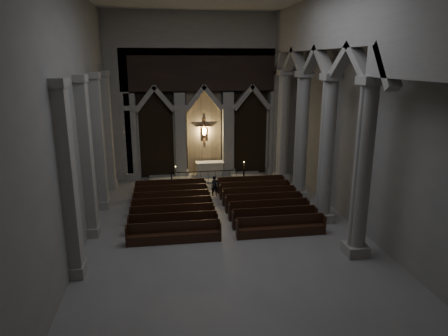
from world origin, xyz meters
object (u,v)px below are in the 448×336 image
Objects in this scene: candle_stand_right at (244,176)px; pews at (219,207)px; worshipper at (215,186)px; altar_rail at (208,175)px; altar at (210,169)px; candle_stand_left at (176,181)px.

pews is at bearing -114.19° from candle_stand_right.
pews is at bearing -96.41° from worshipper.
candle_stand_right reaches higher than worshipper.
altar_rail is 3.56× the size of candle_stand_right.
altar_rail is at bearing 90.00° from pews.
altar reaches higher than altar_rail.
candle_stand_right is (5.02, 0.65, -0.00)m from candle_stand_left.
worshipper reaches higher than altar.
altar is 4.35m from worshipper.
altar_rail is (-0.31, -1.80, 0.00)m from altar.
candle_stand_left is at bearing -142.51° from altar.
candle_stand_left reaches higher than altar_rail.
worshipper is (-0.15, -4.34, -0.02)m from altar.
altar_rail is 5.59m from pews.
worshipper is at bearing -43.27° from candle_stand_left.
altar is 7.40m from pews.
altar_rail is 3.52× the size of candle_stand_left.
worshipper is at bearing -130.54° from candle_stand_right.
pews is at bearing -92.42° from altar.
candle_stand_right is 1.11× the size of worshipper.
altar is at bearing 84.54° from worshipper.
pews is at bearing -90.00° from altar_rail.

